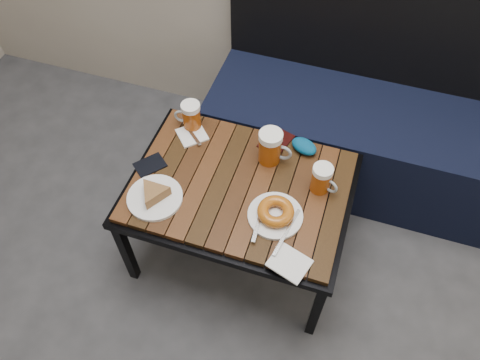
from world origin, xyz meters
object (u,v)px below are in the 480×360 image
(beer_mug_left, at_px, (191,116))
(beer_mug_centre, at_px, (271,147))
(bench, at_px, (361,133))
(passport_burgundy, at_px, (276,141))
(plate_pie, at_px, (154,195))
(plate_bagel, at_px, (275,213))
(beer_mug_right, at_px, (322,179))
(passport_navy, at_px, (150,165))
(cafe_table, at_px, (240,191))
(knit_pouch, at_px, (304,146))

(beer_mug_left, relative_size, beer_mug_centre, 0.85)
(bench, xyz_separation_m, passport_burgundy, (-0.33, -0.35, 0.20))
(plate_pie, xyz_separation_m, plate_bagel, (0.44, 0.06, -0.00))
(plate_pie, distance_m, plate_bagel, 0.44)
(beer_mug_right, distance_m, plate_bagel, 0.22)
(plate_bagel, bearing_deg, passport_navy, 171.86)
(beer_mug_left, distance_m, plate_pie, 0.38)
(cafe_table, bearing_deg, beer_mug_left, 141.84)
(passport_navy, bearing_deg, passport_burgundy, 71.80)
(plate_pie, relative_size, passport_navy, 1.81)
(beer_mug_right, distance_m, passport_navy, 0.66)
(cafe_table, relative_size, plate_pie, 4.10)
(beer_mug_centre, relative_size, passport_burgundy, 1.07)
(plate_bagel, bearing_deg, bench, 71.20)
(cafe_table, bearing_deg, plate_pie, -150.15)
(bench, xyz_separation_m, knit_pouch, (-0.21, -0.36, 0.22))
(bench, relative_size, plate_pie, 6.83)
(cafe_table, relative_size, passport_navy, 7.42)
(plate_pie, height_order, passport_burgundy, plate_pie)
(beer_mug_right, relative_size, knit_pouch, 1.11)
(beer_mug_right, xyz_separation_m, knit_pouch, (-0.10, 0.16, -0.04))
(beer_mug_right, bearing_deg, bench, 99.75)
(beer_mug_left, relative_size, beer_mug_right, 1.03)
(cafe_table, bearing_deg, passport_burgundy, 73.94)
(plate_pie, bearing_deg, bench, 48.14)
(plate_pie, relative_size, knit_pouch, 1.89)
(plate_bagel, distance_m, passport_navy, 0.53)
(plate_pie, bearing_deg, beer_mug_left, 90.74)
(plate_bagel, bearing_deg, beer_mug_centre, 110.06)
(beer_mug_left, bearing_deg, beer_mug_right, 159.65)
(passport_burgundy, bearing_deg, plate_bagel, -57.54)
(beer_mug_centre, xyz_separation_m, knit_pouch, (0.11, 0.09, -0.05))
(cafe_table, relative_size, plate_bagel, 3.24)
(passport_burgundy, xyz_separation_m, knit_pouch, (0.12, -0.01, 0.02))
(beer_mug_centre, bearing_deg, passport_burgundy, 92.48)
(cafe_table, xyz_separation_m, beer_mug_left, (-0.28, 0.22, 0.11))
(beer_mug_centre, relative_size, plate_bagel, 0.56)
(cafe_table, height_order, beer_mug_left, beer_mug_left)
(bench, distance_m, plate_bagel, 0.77)
(beer_mug_centre, bearing_deg, bench, 55.21)
(cafe_table, bearing_deg, passport_navy, -176.49)
(bench, xyz_separation_m, beer_mug_left, (-0.68, -0.38, 0.26))
(beer_mug_left, xyz_separation_m, beer_mug_centre, (0.35, -0.07, 0.01))
(beer_mug_centre, relative_size, beer_mug_right, 1.22)
(bench, height_order, passport_burgundy, bench)
(bench, height_order, plate_bagel, bench)
(bench, relative_size, beer_mug_left, 11.32)
(beer_mug_left, distance_m, passport_navy, 0.26)
(beer_mug_centre, bearing_deg, plate_pie, -136.71)
(cafe_table, bearing_deg, bench, 56.15)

